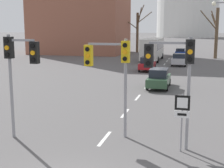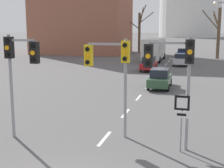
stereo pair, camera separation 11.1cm
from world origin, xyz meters
name	(u,v)px [view 1 (the left image)]	position (x,y,z in m)	size (l,w,h in m)	color
lane_stripe_0	(105,139)	(0.00, 4.95, 0.00)	(0.16, 2.00, 0.01)	silver
lane_stripe_1	(125,113)	(0.00, 9.45, 0.00)	(0.16, 2.00, 0.01)	silver
lane_stripe_2	(138,97)	(0.00, 13.95, 0.00)	(0.16, 2.00, 0.01)	silver
lane_stripe_3	(146,87)	(0.00, 18.45, 0.00)	(0.16, 2.00, 0.01)	silver
lane_stripe_4	(153,79)	(0.00, 22.95, 0.00)	(0.16, 2.00, 0.01)	silver
lane_stripe_5	(158,73)	(0.00, 27.45, 0.00)	(0.16, 2.00, 0.01)	silver
lane_stripe_6	(161,68)	(0.00, 31.95, 0.00)	(0.16, 2.00, 0.01)	silver
lane_stripe_7	(164,64)	(0.00, 36.45, 0.00)	(0.16, 2.00, 0.01)	silver
lane_stripe_8	(167,61)	(0.00, 40.95, 0.00)	(0.16, 2.00, 0.01)	silver
lane_stripe_9	(169,59)	(0.00, 45.45, 0.00)	(0.16, 2.00, 0.01)	silver
traffic_signal_near_right	(175,65)	(3.06, 4.53, 3.52)	(1.99, 0.34, 4.66)	gray
traffic_signal_near_left	(18,61)	(-3.73, 4.13, 3.56)	(1.60, 0.34, 4.72)	gray
traffic_signal_centre_tall	(112,63)	(0.23, 5.40, 3.43)	(2.10, 0.34, 4.54)	gray
route_sign_post	(182,113)	(3.43, 4.25, 1.64)	(0.60, 0.08, 2.41)	gray
sedan_near_left	(179,59)	(2.06, 35.20, 0.85)	(1.95, 4.01, 1.67)	#B7B7BC
sedan_near_right	(180,52)	(1.71, 49.42, 0.78)	(1.85, 4.22, 1.52)	navy
sedan_mid_centre	(147,64)	(-1.39, 28.74, 0.85)	(1.69, 4.03, 1.71)	maroon
sedan_far_left	(159,78)	(1.09, 18.15, 0.82)	(1.79, 4.36, 1.67)	#2D4C33
city_bus	(153,48)	(-2.30, 40.95, 2.05)	(2.66, 10.80, 3.48)	beige
bare_tree_left_near	(138,30)	(-7.72, 58.54, 4.78)	(5.87, 4.65, 9.96)	brown
bare_tree_right_near	(216,32)	(7.48, 47.58, 4.50)	(3.11, 1.75, 8.42)	brown
bare_tree_left_far	(120,35)	(-10.20, 52.81, 3.82)	(1.42, 3.88, 7.92)	brown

